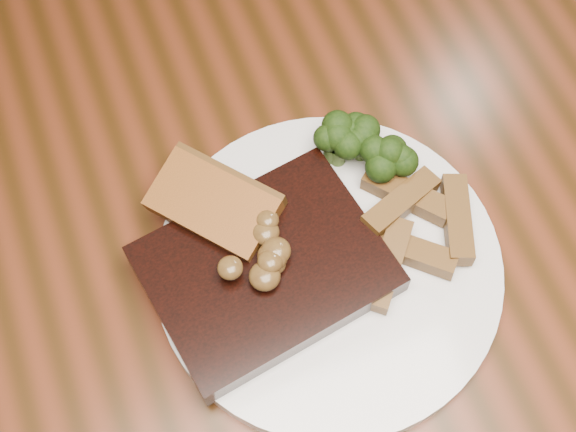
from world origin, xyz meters
name	(u,v)px	position (x,y,z in m)	size (l,w,h in m)	color
ground	(287,411)	(0.00, 0.00, 0.00)	(4.50, 4.50, 0.00)	#351B0C
dining_table	(286,260)	(0.00, 0.00, 0.66)	(1.60, 0.90, 0.75)	#502110
plate	(328,269)	(0.01, -0.06, 0.76)	(0.27, 0.27, 0.01)	silver
steak	(265,270)	(-0.04, -0.05, 0.77)	(0.17, 0.13, 0.03)	black
steak_bone	(294,342)	(-0.04, -0.11, 0.77)	(0.14, 0.01, 0.02)	beige
mushroom_pile	(273,255)	(-0.03, -0.05, 0.80)	(0.07, 0.07, 0.03)	brown
garlic_bread	(215,216)	(-0.06, 0.01, 0.77)	(0.10, 0.05, 0.02)	brown
potato_wedges	(413,219)	(0.09, -0.05, 0.77)	(0.10, 0.10, 0.02)	brown
broccoli_cluster	(361,145)	(0.08, 0.02, 0.78)	(0.07, 0.07, 0.04)	#20340B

